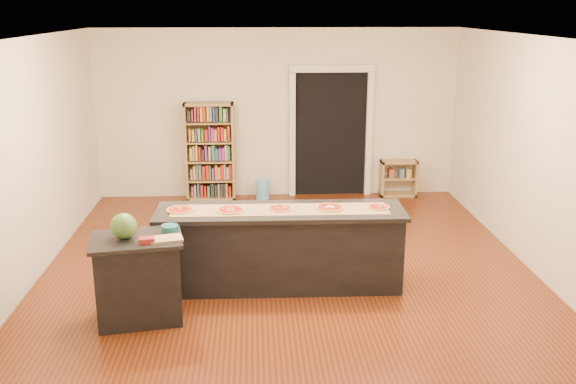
{
  "coord_description": "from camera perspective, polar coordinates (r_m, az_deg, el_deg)",
  "views": [
    {
      "loc": [
        -0.4,
        -7.13,
        3.14
      ],
      "look_at": [
        0.0,
        0.2,
        1.0
      ],
      "focal_mm": 40.0,
      "sensor_mm": 36.0,
      "label": 1
    }
  ],
  "objects": [
    {
      "name": "side_counter",
      "position": [
        6.8,
        -13.13,
        -7.49
      ],
      "size": [
        0.91,
        0.66,
        0.9
      ],
      "rotation": [
        0.0,
        0.0,
        0.16
      ],
      "color": "black",
      "rests_on": "ground"
    },
    {
      "name": "doorway",
      "position": [
        10.85,
        3.82,
        5.92
      ],
      "size": [
        1.4,
        0.09,
        2.21
      ],
      "color": "black",
      "rests_on": "room"
    },
    {
      "name": "cutting_board",
      "position": [
        6.51,
        -10.76,
        -4.1
      ],
      "size": [
        0.36,
        0.28,
        0.02
      ],
      "primitive_type": "cube",
      "rotation": [
        0.0,
        0.0,
        0.24
      ],
      "color": "tan",
      "rests_on": "side_counter"
    },
    {
      "name": "low_shelf",
      "position": [
        11.1,
        9.78,
        1.23
      ],
      "size": [
        0.62,
        0.26,
        0.62
      ],
      "primitive_type": "cube",
      "color": "tan",
      "rests_on": "ground"
    },
    {
      "name": "pizza_d",
      "position": [
        7.28,
        3.72,
        -1.37
      ],
      "size": [
        0.31,
        0.31,
        0.02
      ],
      "color": "#B08543",
      "rests_on": "kitchen_island"
    },
    {
      "name": "kitchen_island",
      "position": [
        7.38,
        -0.68,
        -4.98
      ],
      "size": [
        2.81,
        0.76,
        0.93
      ],
      "rotation": [
        0.0,
        0.0,
        -0.01
      ],
      "color": "black",
      "rests_on": "ground"
    },
    {
      "name": "room",
      "position": [
        7.35,
        0.09,
        2.56
      ],
      "size": [
        6.0,
        7.0,
        2.8
      ],
      "color": "#EDE4C7",
      "rests_on": "ground"
    },
    {
      "name": "package_teal",
      "position": [
        6.74,
        -10.45,
        -3.19
      ],
      "size": [
        0.17,
        0.17,
        0.07
      ],
      "primitive_type": "cylinder",
      "color": "#195966",
      "rests_on": "side_counter"
    },
    {
      "name": "pizza_c",
      "position": [
        7.23,
        -0.69,
        -1.48
      ],
      "size": [
        0.29,
        0.29,
        0.02
      ],
      "color": "#B08543",
      "rests_on": "kitchen_island"
    },
    {
      "name": "kraft_paper",
      "position": [
        7.23,
        -0.69,
        -1.57
      ],
      "size": [
        2.44,
        0.47,
        0.0
      ],
      "primitive_type": "cube",
      "rotation": [
        0.0,
        0.0,
        -0.01
      ],
      "color": "olive",
      "rests_on": "kitchen_island"
    },
    {
      "name": "bookshelf",
      "position": [
        10.72,
        -6.95,
        3.58
      ],
      "size": [
        0.81,
        0.29,
        1.62
      ],
      "primitive_type": "cube",
      "color": "tan",
      "rests_on": "ground"
    },
    {
      "name": "waste_bin",
      "position": [
        10.78,
        -2.27,
        0.21
      ],
      "size": [
        0.23,
        0.23,
        0.33
      ],
      "primitive_type": "cylinder",
      "color": "#6AB9EC",
      "rests_on": "ground"
    },
    {
      "name": "pizza_b",
      "position": [
        7.2,
        -5.15,
        -1.6
      ],
      "size": [
        0.31,
        0.31,
        0.02
      ],
      "color": "#B08543",
      "rests_on": "kitchen_island"
    },
    {
      "name": "pizza_e",
      "position": [
        7.36,
        8.07,
        -1.32
      ],
      "size": [
        0.27,
        0.27,
        0.02
      ],
      "color": "#B08543",
      "rests_on": "kitchen_island"
    },
    {
      "name": "package_red",
      "position": [
        6.46,
        -12.44,
        -4.21
      ],
      "size": [
        0.17,
        0.13,
        0.05
      ],
      "primitive_type": "cube",
      "rotation": [
        0.0,
        0.0,
        0.17
      ],
      "color": "maroon",
      "rests_on": "side_counter"
    },
    {
      "name": "pizza_a",
      "position": [
        7.29,
        -9.54,
        -1.55
      ],
      "size": [
        0.31,
        0.31,
        0.02
      ],
      "color": "#B08543",
      "rests_on": "kitchen_island"
    },
    {
      "name": "watermelon",
      "position": [
        6.6,
        -14.4,
        -2.95
      ],
      "size": [
        0.26,
        0.26,
        0.26
      ],
      "primitive_type": "sphere",
      "color": "#144214",
      "rests_on": "side_counter"
    }
  ]
}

